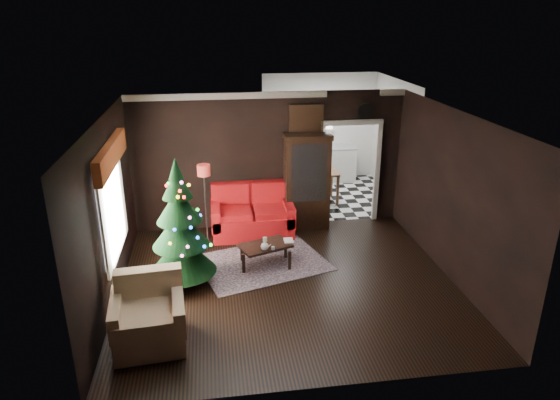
{
  "coord_description": "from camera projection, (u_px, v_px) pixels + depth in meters",
  "views": [
    {
      "loc": [
        -1.16,
        -7.2,
        4.25
      ],
      "look_at": [
        0.0,
        0.9,
        1.15
      ],
      "focal_mm": 31.95,
      "sensor_mm": 36.0,
      "label": 1
    }
  ],
  "objects": [
    {
      "name": "wall_clock",
      "position": [
        365.0,
        111.0,
        10.01
      ],
      "size": [
        0.32,
        0.32,
        0.06
      ],
      "primitive_type": "cylinder",
      "color": "silver",
      "rests_on": "wall_back"
    },
    {
      "name": "armchair",
      "position": [
        148.0,
        314.0,
        6.66
      ],
      "size": [
        1.05,
        1.05,
        0.99
      ],
      "primitive_type": null,
      "rotation": [
        0.0,
        0.0,
        0.09
      ],
      "color": "tan",
      "rests_on": "ground"
    },
    {
      "name": "kitchen_floor",
      "position": [
        330.0,
        196.0,
        12.25
      ],
      "size": [
        3.0,
        3.0,
        0.0
      ],
      "primitive_type": "plane",
      "color": "white",
      "rests_on": "ground"
    },
    {
      "name": "christmas_tree",
      "position": [
        180.0,
        225.0,
        7.96
      ],
      "size": [
        1.29,
        1.29,
        2.1
      ],
      "primitive_type": null,
      "rotation": [
        0.0,
        0.0,
        0.19
      ],
      "color": "black",
      "rests_on": "ground"
    },
    {
      "name": "ceiling",
      "position": [
        289.0,
        117.0,
        7.33
      ],
      "size": [
        5.5,
        5.5,
        0.0
      ],
      "primitive_type": "plane",
      "rotation": [
        3.14,
        0.0,
        0.0
      ],
      "color": "white",
      "rests_on": "ground"
    },
    {
      "name": "rug",
      "position": [
        262.0,
        263.0,
        8.98
      ],
      "size": [
        2.56,
        2.16,
        0.01
      ],
      "primitive_type": "cube",
      "rotation": [
        0.0,
        0.0,
        0.29
      ],
      "color": "#362830",
      "rests_on": "ground"
    },
    {
      "name": "wall_front",
      "position": [
        323.0,
        286.0,
        5.51
      ],
      "size": [
        5.5,
        0.0,
        5.5
      ],
      "primitive_type": "plane",
      "rotation": [
        -1.57,
        0.0,
        0.0
      ],
      "color": "black",
      "rests_on": "ground"
    },
    {
      "name": "floor",
      "position": [
        288.0,
        283.0,
        8.32
      ],
      "size": [
        5.5,
        5.5,
        0.0
      ],
      "primitive_type": "plane",
      "color": "black",
      "rests_on": "ground"
    },
    {
      "name": "cup_b",
      "position": [
        273.0,
        248.0,
        8.58
      ],
      "size": [
        0.07,
        0.07,
        0.05
      ],
      "primitive_type": "cylinder",
      "rotation": [
        0.0,
        0.0,
        0.19
      ],
      "color": "silver",
      "rests_on": "coffee_table"
    },
    {
      "name": "wall_right",
      "position": [
        453.0,
        197.0,
        8.19
      ],
      "size": [
        0.0,
        5.5,
        5.5
      ],
      "primitive_type": "plane",
      "rotation": [
        1.57,
        0.0,
        -1.57
      ],
      "color": "black",
      "rests_on": "ground"
    },
    {
      "name": "kitchen_counter",
      "position": [
        320.0,
        165.0,
        13.2
      ],
      "size": [
        1.8,
        0.6,
        0.9
      ],
      "primitive_type": "cube",
      "color": "silver",
      "rests_on": "ground"
    },
    {
      "name": "coffee_table",
      "position": [
        265.0,
        255.0,
        8.84
      ],
      "size": [
        1.0,
        0.8,
        0.39
      ],
      "primitive_type": null,
      "rotation": [
        0.0,
        0.0,
        0.36
      ],
      "color": "black",
      "rests_on": "rug"
    },
    {
      "name": "book",
      "position": [
        284.0,
        235.0,
        8.86
      ],
      "size": [
        0.17,
        0.02,
        0.23
      ],
      "primitive_type": "imported",
      "rotation": [
        0.0,
        0.0,
        -0.03
      ],
      "color": "tan",
      "rests_on": "coffee_table"
    },
    {
      "name": "teapot",
      "position": [
        265.0,
        246.0,
        8.54
      ],
      "size": [
        0.18,
        0.18,
        0.15
      ],
      "primitive_type": null,
      "rotation": [
        0.0,
        0.0,
        0.19
      ],
      "color": "silver",
      "rests_on": "coffee_table"
    },
    {
      "name": "doorway",
      "position": [
        349.0,
        174.0,
        10.49
      ],
      "size": [
        1.1,
        0.1,
        2.1
      ],
      "primitive_type": null,
      "color": "silver",
      "rests_on": "ground"
    },
    {
      "name": "cup_a",
      "position": [
        265.0,
        239.0,
        8.9
      ],
      "size": [
        0.1,
        0.1,
        0.07
      ],
      "primitive_type": "cylinder",
      "rotation": [
        0.0,
        0.0,
        0.27
      ],
      "color": "white",
      "rests_on": "coffee_table"
    },
    {
      "name": "painting",
      "position": [
        306.0,
        119.0,
        9.9
      ],
      "size": [
        0.62,
        0.05,
        0.52
      ],
      "primitive_type": "cube",
      "color": "#AB7E46",
      "rests_on": "wall_back"
    },
    {
      "name": "curio_cabinet",
      "position": [
        307.0,
        184.0,
        10.19
      ],
      "size": [
        0.9,
        0.45,
        1.9
      ],
      "primitive_type": null,
      "color": "black",
      "rests_on": "ground"
    },
    {
      "name": "loveseat",
      "position": [
        252.0,
        211.0,
        9.99
      ],
      "size": [
        1.7,
        0.9,
        1.0
      ],
      "primitive_type": null,
      "color": "maroon",
      "rests_on": "ground"
    },
    {
      "name": "wall_left",
      "position": [
        107.0,
        215.0,
        7.46
      ],
      "size": [
        0.0,
        5.5,
        5.5
      ],
      "primitive_type": "plane",
      "rotation": [
        1.57,
        0.0,
        1.57
      ],
      "color": "black",
      "rests_on": "ground"
    },
    {
      "name": "wall_back",
      "position": [
        269.0,
        161.0,
        10.14
      ],
      "size": [
        5.5,
        0.0,
        5.5
      ],
      "primitive_type": "plane",
      "rotation": [
        1.57,
        0.0,
        0.0
      ],
      "color": "black",
      "rests_on": "ground"
    },
    {
      "name": "valance",
      "position": [
        111.0,
        155.0,
        7.36
      ],
      "size": [
        0.12,
        2.1,
        0.35
      ],
      "primitive_type": "cube",
      "color": "brown",
      "rests_on": "wall_left"
    },
    {
      "name": "kitchen_window",
      "position": [
        320.0,
        116.0,
        12.99
      ],
      "size": [
        0.7,
        0.06,
        0.7
      ],
      "primitive_type": "cube",
      "color": "white",
      "rests_on": "ground"
    },
    {
      "name": "floor_lamp",
      "position": [
        206.0,
        204.0,
        9.43
      ],
      "size": [
        0.27,
        0.27,
        1.57
      ],
      "primitive_type": null,
      "rotation": [
        0.0,
        0.0,
        0.04
      ],
      "color": "black",
      "rests_on": "ground"
    },
    {
      "name": "kitchen_table",
      "position": [
        322.0,
        186.0,
        11.8
      ],
      "size": [
        0.7,
        0.7,
        0.75
      ],
      "primitive_type": null,
      "color": "brown",
      "rests_on": "ground"
    },
    {
      "name": "left_window",
      "position": [
        112.0,
        207.0,
        7.63
      ],
      "size": [
        0.05,
        1.6,
        1.4
      ],
      "primitive_type": "cube",
      "color": "white",
      "rests_on": "wall_left"
    }
  ]
}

